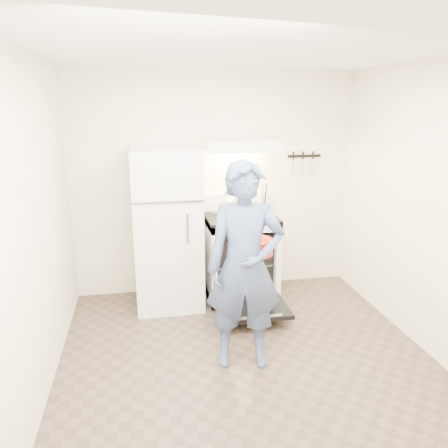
{
  "coord_description": "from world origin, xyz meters",
  "views": [
    {
      "loc": [
        -0.82,
        -3.05,
        2.15
      ],
      "look_at": [
        -0.05,
        1.0,
        1.0
      ],
      "focal_mm": 35.0,
      "sensor_mm": 36.0,
      "label": 1
    }
  ],
  "objects_px": {
    "refrigerator": "(167,229)",
    "tea_kettle": "(231,201)",
    "dutch_oven": "(257,247)",
    "person": "(245,267)",
    "stove_body": "(240,258)"
  },
  "relations": [
    {
      "from": "refrigerator",
      "to": "tea_kettle",
      "type": "distance_m",
      "value": 0.78
    },
    {
      "from": "refrigerator",
      "to": "dutch_oven",
      "type": "bearing_deg",
      "value": -51.85
    },
    {
      "from": "person",
      "to": "stove_body",
      "type": "bearing_deg",
      "value": 86.7
    },
    {
      "from": "stove_body",
      "to": "dutch_oven",
      "type": "height_order",
      "value": "dutch_oven"
    },
    {
      "from": "person",
      "to": "dutch_oven",
      "type": "xyz_separation_m",
      "value": [
        0.19,
        0.34,
        0.04
      ]
    },
    {
      "from": "tea_kettle",
      "to": "refrigerator",
      "type": "bearing_deg",
      "value": -167.46
    },
    {
      "from": "stove_body",
      "to": "refrigerator",
      "type": "bearing_deg",
      "value": -178.23
    },
    {
      "from": "stove_body",
      "to": "person",
      "type": "relative_size",
      "value": 0.53
    },
    {
      "from": "refrigerator",
      "to": "stove_body",
      "type": "xyz_separation_m",
      "value": [
        0.81,
        0.02,
        -0.39
      ]
    },
    {
      "from": "tea_kettle",
      "to": "stove_body",
      "type": "bearing_deg",
      "value": -56.45
    },
    {
      "from": "refrigerator",
      "to": "tea_kettle",
      "type": "bearing_deg",
      "value": 12.54
    },
    {
      "from": "refrigerator",
      "to": "person",
      "type": "bearing_deg",
      "value": -66.87
    },
    {
      "from": "tea_kettle",
      "to": "dutch_oven",
      "type": "distance_m",
      "value": 1.12
    },
    {
      "from": "refrigerator",
      "to": "person",
      "type": "distance_m",
      "value": 1.39
    },
    {
      "from": "dutch_oven",
      "to": "person",
      "type": "bearing_deg",
      "value": -119.83
    }
  ]
}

